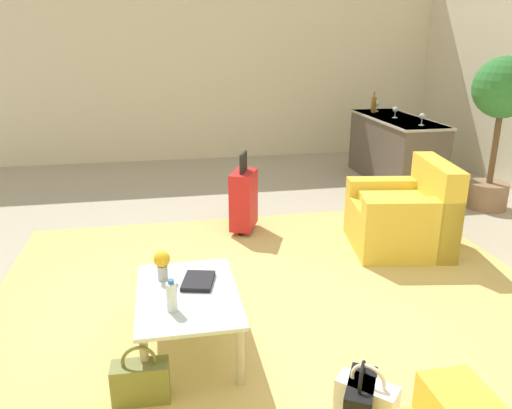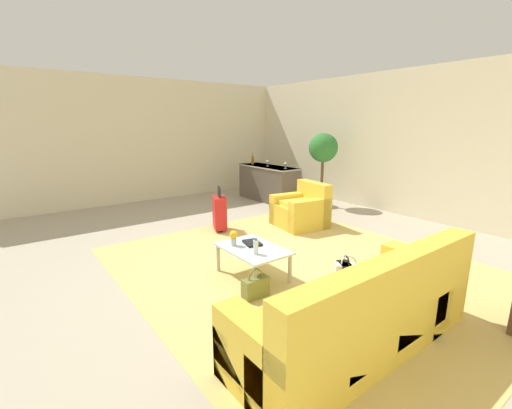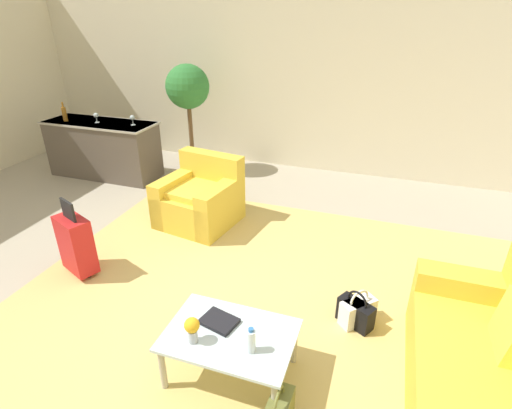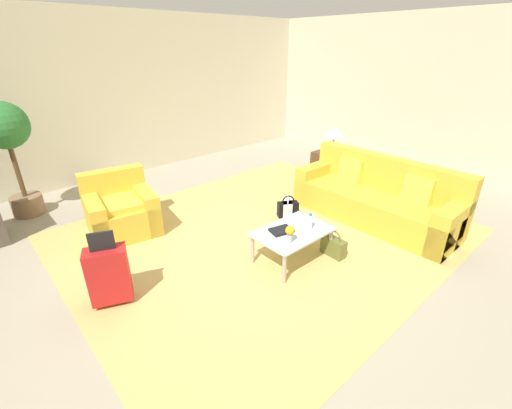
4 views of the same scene
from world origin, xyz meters
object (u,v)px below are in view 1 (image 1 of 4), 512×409
(flower_vase, at_px, (162,263))
(wine_bottle_amber, at_px, (374,104))
(wine_glass_leftmost, at_px, (377,104))
(suitcase_red, at_px, (244,199))
(handbag_black, at_px, (360,400))
(coffee_table_book, at_px, (198,281))
(coffee_table, at_px, (188,300))
(potted_ficus, at_px, (501,107))
(wine_glass_right_of_centre, at_px, (422,117))
(wine_glass_left_of_centre, at_px, (395,110))
(handbag_white, at_px, (366,401))
(armchair, at_px, (405,218))
(handbag_olive, at_px, (141,381))
(water_bottle, at_px, (172,296))
(bar_console, at_px, (395,149))

(flower_vase, relative_size, wine_bottle_amber, 0.68)
(wine_glass_leftmost, relative_size, suitcase_red, 0.18)
(flower_vase, relative_size, handbag_black, 0.57)
(coffee_table_book, relative_size, handbag_black, 0.74)
(wine_glass_leftmost, xyz_separation_m, suitcase_red, (2.13, -2.36, -0.65))
(suitcase_red, height_order, handbag_black, suitcase_red)
(coffee_table, xyz_separation_m, wine_bottle_amber, (-4.03, 2.97, 0.67))
(flower_vase, height_order, wine_glass_leftmost, wine_glass_leftmost)
(potted_ficus, bearing_deg, wine_glass_leftmost, -161.64)
(wine_bottle_amber, bearing_deg, wine_glass_right_of_centre, 7.07)
(wine_glass_left_of_centre, relative_size, handbag_black, 0.43)
(wine_glass_left_of_centre, xyz_separation_m, handbag_black, (4.34, -2.20, -0.88))
(wine_glass_left_of_centre, bearing_deg, handbag_white, -26.56)
(wine_glass_leftmost, xyz_separation_m, handbag_white, (4.98, -2.18, -0.88))
(coffee_table_book, bearing_deg, potted_ficus, 133.77)
(armchair, bearing_deg, coffee_table, -59.25)
(armchair, xyz_separation_m, flower_vase, (1.07, -2.32, 0.23))
(suitcase_red, bearing_deg, handbag_white, 3.67)
(wine_bottle_amber, relative_size, handbag_olive, 0.84)
(coffee_table_book, xyz_separation_m, suitcase_red, (-1.88, 0.62, -0.06))
(water_bottle, xyz_separation_m, wine_glass_leftmost, (-4.33, 3.16, 0.51))
(flower_vase, bearing_deg, coffee_table, 34.29)
(coffee_table_book, xyz_separation_m, wine_bottle_amber, (-3.91, 2.89, 0.60))
(potted_ficus, bearing_deg, coffee_table, -59.26)
(wine_glass_leftmost, relative_size, wine_bottle_amber, 0.51)
(coffee_table_book, bearing_deg, wine_glass_leftmost, 157.23)
(wine_glass_right_of_centre, relative_size, handbag_white, 0.43)
(water_bottle, relative_size, wine_glass_leftmost, 1.32)
(wine_bottle_amber, height_order, potted_ficus, potted_ficus)
(bar_console, relative_size, potted_ficus, 1.03)
(handbag_black, bearing_deg, wine_glass_right_of_centre, 148.65)
(wine_glass_leftmost, distance_m, wine_bottle_amber, 0.13)
(water_bottle, xyz_separation_m, bar_console, (-3.70, 3.20, -0.04))
(water_bottle, bearing_deg, wine_glass_left_of_centre, 139.51)
(wine_glass_leftmost, bearing_deg, wine_glass_left_of_centre, -0.19)
(coffee_table, height_order, handbag_olive, coffee_table)
(armchair, bearing_deg, handbag_black, -31.67)
(flower_vase, xyz_separation_m, bar_console, (-3.28, 3.25, -0.06))
(wine_glass_left_of_centre, height_order, potted_ficus, potted_ficus)
(armchair, bearing_deg, flower_vase, -65.22)
(wine_glass_left_of_centre, bearing_deg, handbag_olive, -40.30)
(wine_bottle_amber, relative_size, potted_ficus, 0.17)
(wine_glass_left_of_centre, height_order, handbag_black, wine_glass_left_of_centre)
(handbag_white, bearing_deg, coffee_table, -133.99)
(bar_console, bearing_deg, wine_bottle_amber, -166.58)
(water_bottle, xyz_separation_m, wine_glass_left_of_centre, (-3.70, 3.16, 0.51))
(handbag_black, bearing_deg, coffee_table_book, -140.96)
(armchair, height_order, bar_console, bar_console)
(suitcase_red, bearing_deg, handbag_black, 3.14)
(suitcase_red, bearing_deg, flower_vase, -25.53)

